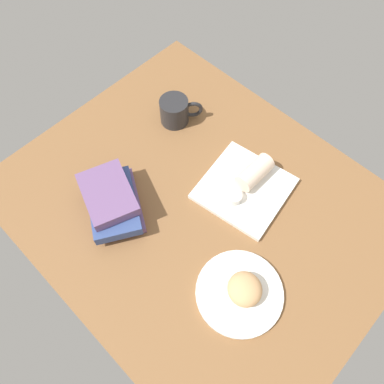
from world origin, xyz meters
TOP-DOWN VIEW (x-y plane):
  - dining_table at (0.00, 0.00)cm, footprint 110.00×90.00cm
  - round_plate at (25.57, -11.89)cm, footprint 22.89×22.89cm
  - scone_pastry at (26.23, -11.12)cm, footprint 12.59×12.48cm
  - square_plate at (6.33, 12.78)cm, footprint 27.56×27.56cm
  - sauce_cup at (6.67, 7.34)cm, footprint 4.57×4.57cm
  - breakfast_wrap at (6.06, 17.12)cm, footprint 5.79×11.72cm
  - book_stack at (-16.74, -18.31)cm, footprint 25.41×23.13cm
  - coffee_mug at (-27.50, 17.37)cm, footprint 11.18×12.28cm

SIDE VIEW (x-z plane):
  - dining_table at x=0.00cm, z-range 0.00..4.00cm
  - round_plate at x=25.57cm, z-range 4.00..5.40cm
  - square_plate at x=6.33cm, z-range 4.00..5.60cm
  - sauce_cup at x=6.67cm, z-range 5.70..8.48cm
  - scone_pastry at x=26.23cm, z-range 5.40..10.81cm
  - breakfast_wrap at x=6.06cm, z-range 5.60..11.37cm
  - coffee_mug at x=-27.50cm, z-range 4.11..13.02cm
  - book_stack at x=-16.74cm, z-range 3.77..13.44cm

